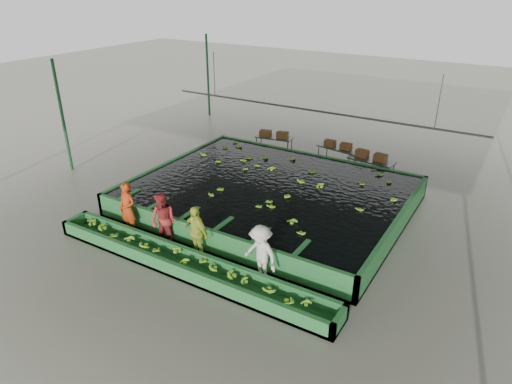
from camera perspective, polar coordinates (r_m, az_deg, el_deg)
The scene contains 21 objects.
ground at distance 16.67m, azimuth -0.89°, elevation -3.74°, with size 80.00×80.00×0.00m, color gray.
shed_roof at distance 14.90m, azimuth -1.03°, elevation 13.33°, with size 20.00×22.00×0.04m, color gray.
shed_posts at distance 15.61m, azimuth -0.95°, elevation 4.31°, with size 20.00×22.00×5.00m, color #21542F, non-canonical shape.
flotation_tank at distance 17.60m, azimuth 1.69°, elevation -0.43°, with size 10.00×8.00×0.90m, color #287133, non-canonical shape.
tank_water at distance 17.43m, azimuth 1.71°, elevation 0.76°, with size 9.70×7.70×0.00m, color black.
sorting_trough at distance 14.07m, azimuth -8.80°, elevation -8.90°, with size 10.00×1.00×0.50m, color #287133, non-canonical shape.
cableway_rail at distance 19.66m, azimuth 6.93°, elevation 10.12°, with size 0.08×0.08×14.00m, color #59605B.
rail_hanger_left at distance 21.91m, azimuth -5.25°, elevation 14.44°, with size 0.04×0.04×2.00m, color #59605B.
rail_hanger_right at distance 18.01m, azimuth 21.90°, elevation 10.39°, with size 0.04×0.04×2.00m, color #59605B.
worker_a at distance 16.14m, azimuth -15.75°, elevation -2.01°, with size 0.69×0.45×1.89m, color #CC4012.
worker_b at distance 15.11m, azimuth -11.50°, elevation -3.52°, with size 0.91×0.71×1.88m, color #B02F30.
worker_c at distance 14.35m, azimuth -7.52°, elevation -5.03°, with size 1.05×0.44×1.79m, color #CDDB41.
worker_d at distance 13.19m, azimuth 0.58°, elevation -7.73°, with size 1.16×0.67×1.80m, color white.
packing_table_left at distance 23.13m, azimuth 2.28°, elevation 5.92°, with size 1.85×0.74×0.84m, color #59605B, non-canonical shape.
packing_table_mid at distance 21.66m, azimuth 10.43°, elevation 4.30°, with size 2.10×0.84×0.96m, color #59605B, non-canonical shape.
packing_table_right at distance 20.63m, azimuth 14.11°, elevation 2.78°, with size 1.99×0.80×0.91m, color #59605B, non-canonical shape.
box_stack_left at distance 22.93m, azimuth 2.25°, elevation 6.86°, with size 1.44×0.40×0.31m, color brown, non-canonical shape.
box_stack_mid at distance 21.46m, azimuth 10.17°, elevation 5.49°, with size 1.29×0.36×0.28m, color brown, non-canonical shape.
box_stack_right at distance 20.57m, azimuth 14.15°, elevation 4.07°, with size 1.39×0.39×0.30m, color brown, non-canonical shape.
floating_bananas at distance 18.08m, azimuth 2.96°, elevation 1.66°, with size 9.34×6.37×0.13m, color #7EC92B, non-canonical shape.
trough_bananas at distance 13.99m, azimuth -8.84°, elevation -8.39°, with size 8.65×0.58×0.12m, color #7EC92B, non-canonical shape.
Camera 1 is at (7.78, -12.32, 8.09)m, focal length 32.00 mm.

